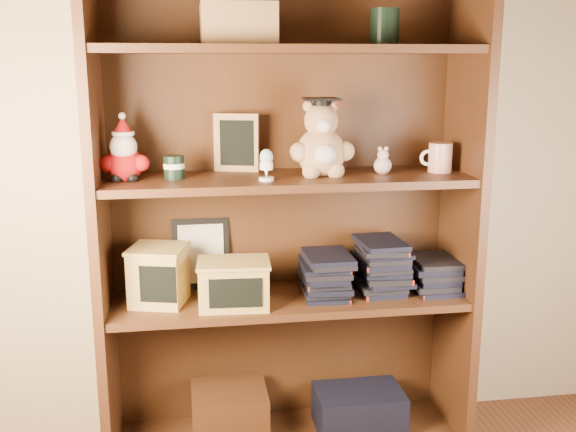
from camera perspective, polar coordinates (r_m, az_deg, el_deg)
name	(u,v)px	position (r m, az deg, el deg)	size (l,w,h in m)	color
bookcase	(285,225)	(2.21, -0.27, -0.75)	(1.20, 0.35, 1.60)	#462614
shelf_lower	(288,300)	(2.23, 0.00, -7.09)	(1.14, 0.33, 0.02)	#462614
shelf_upper	(288,180)	(2.13, 0.00, 3.09)	(1.14, 0.33, 0.02)	#462614
santa_plush	(124,155)	(2.09, -13.71, 5.02)	(0.15, 0.11, 0.21)	#A50F0F
teachers_tin	(174,167)	(2.09, -9.61, 4.12)	(0.06, 0.06, 0.07)	black
chalkboard_plaque	(236,144)	(2.21, -4.39, 6.13)	(0.15, 0.10, 0.19)	#9E7547
egg_cup	(266,164)	(2.03, -1.84, 4.45)	(0.05, 0.05, 0.10)	white
grad_teddy_bear	(321,146)	(2.12, 2.84, 5.98)	(0.21, 0.18, 0.25)	tan
pink_figurine	(383,163)	(2.19, 8.02, 4.46)	(0.06, 0.06, 0.09)	beige
teacher_mug	(439,158)	(2.25, 12.70, 4.85)	(0.11, 0.08, 0.09)	silver
certificate_frame	(201,253)	(2.30, -7.37, -3.14)	(0.19, 0.05, 0.24)	black
treats_box	(159,275)	(2.17, -10.88, -4.91)	(0.21, 0.21, 0.18)	tan
pencils_box	(234,283)	(2.12, -4.62, -5.70)	(0.24, 0.17, 0.15)	tan
book_stack_left	(325,273)	(2.22, 3.11, -4.87)	(0.14, 0.20, 0.14)	black
book_stack_mid	(382,266)	(2.27, 7.99, -4.21)	(0.14, 0.20, 0.18)	black
book_stack_right	(433,275)	(2.33, 12.16, -4.90)	(0.14, 0.20, 0.10)	black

